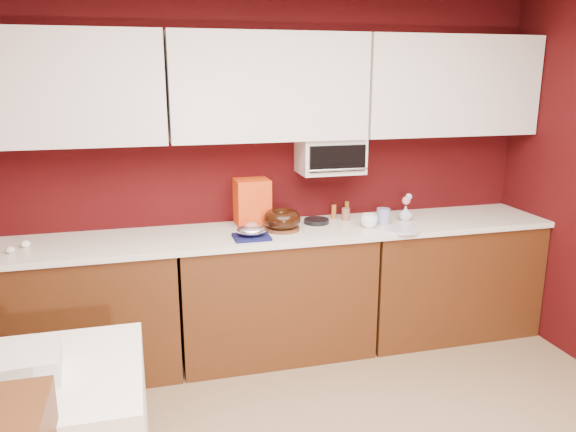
# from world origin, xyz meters

# --- Properties ---
(wall_back) EXTENTS (4.00, 0.02, 2.50)m
(wall_back) POSITION_xyz_m (0.00, 2.25, 1.25)
(wall_back) COLOR #3A0808
(wall_back) RESTS_ON floor
(base_cabinet_left) EXTENTS (1.31, 0.58, 0.86)m
(base_cabinet_left) POSITION_xyz_m (-1.33, 1.94, 0.43)
(base_cabinet_left) COLOR #4D270F
(base_cabinet_left) RESTS_ON floor
(base_cabinet_center) EXTENTS (1.31, 0.58, 0.86)m
(base_cabinet_center) POSITION_xyz_m (0.00, 1.94, 0.43)
(base_cabinet_center) COLOR #4D270F
(base_cabinet_center) RESTS_ON floor
(base_cabinet_right) EXTENTS (1.31, 0.58, 0.86)m
(base_cabinet_right) POSITION_xyz_m (1.33, 1.94, 0.43)
(base_cabinet_right) COLOR #4D270F
(base_cabinet_right) RESTS_ON floor
(countertop) EXTENTS (4.00, 0.62, 0.04)m
(countertop) POSITION_xyz_m (0.00, 1.94, 0.88)
(countertop) COLOR white
(countertop) RESTS_ON base_cabinet_center
(upper_cabinet_left) EXTENTS (1.31, 0.33, 0.70)m
(upper_cabinet_left) POSITION_xyz_m (-1.33, 2.08, 1.85)
(upper_cabinet_left) COLOR white
(upper_cabinet_left) RESTS_ON wall_back
(upper_cabinet_center) EXTENTS (1.31, 0.33, 0.70)m
(upper_cabinet_center) POSITION_xyz_m (0.00, 2.08, 1.85)
(upper_cabinet_center) COLOR white
(upper_cabinet_center) RESTS_ON wall_back
(upper_cabinet_right) EXTENTS (1.31, 0.33, 0.70)m
(upper_cabinet_right) POSITION_xyz_m (1.33, 2.08, 1.85)
(upper_cabinet_right) COLOR white
(upper_cabinet_right) RESTS_ON wall_back
(toaster_oven) EXTENTS (0.45, 0.30, 0.25)m
(toaster_oven) POSITION_xyz_m (0.45, 2.10, 1.38)
(toaster_oven) COLOR white
(toaster_oven) RESTS_ON upper_cabinet_center
(toaster_oven_door) EXTENTS (0.40, 0.02, 0.18)m
(toaster_oven_door) POSITION_xyz_m (0.45, 1.94, 1.38)
(toaster_oven_door) COLOR black
(toaster_oven_door) RESTS_ON toaster_oven
(toaster_oven_handle) EXTENTS (0.42, 0.02, 0.02)m
(toaster_oven_handle) POSITION_xyz_m (0.45, 1.93, 1.30)
(toaster_oven_handle) COLOR silver
(toaster_oven_handle) RESTS_ON toaster_oven
(cake_base) EXTENTS (0.28, 0.28, 0.02)m
(cake_base) POSITION_xyz_m (0.05, 1.93, 0.91)
(cake_base) COLOR #5A311B
(cake_base) RESTS_ON countertop
(bundt_cake) EXTENTS (0.33, 0.33, 0.10)m
(bundt_cake) POSITION_xyz_m (0.05, 1.93, 0.98)
(bundt_cake) COLOR black
(bundt_cake) RESTS_ON cake_base
(navy_towel) EXTENTS (0.23, 0.20, 0.02)m
(navy_towel) POSITION_xyz_m (-0.19, 1.79, 0.91)
(navy_towel) COLOR #121244
(navy_towel) RESTS_ON countertop
(foil_ham_nest) EXTENTS (0.21, 0.19, 0.07)m
(foil_ham_nest) POSITION_xyz_m (-0.19, 1.79, 0.96)
(foil_ham_nest) COLOR white
(foil_ham_nest) RESTS_ON navy_towel
(roasted_ham) EXTENTS (0.11, 0.10, 0.06)m
(roasted_ham) POSITION_xyz_m (-0.19, 1.79, 0.98)
(roasted_ham) COLOR #C46C59
(roasted_ham) RESTS_ON foil_ham_nest
(pandoro_box) EXTENTS (0.24, 0.22, 0.32)m
(pandoro_box) POSITION_xyz_m (-0.11, 2.15, 1.06)
(pandoro_box) COLOR red
(pandoro_box) RESTS_ON countertop
(dark_pan) EXTENTS (0.22, 0.22, 0.03)m
(dark_pan) POSITION_xyz_m (0.34, 2.04, 0.92)
(dark_pan) COLOR black
(dark_pan) RESTS_ON countertop
(coffee_mug) EXTENTS (0.13, 0.13, 0.11)m
(coffee_mug) POSITION_xyz_m (0.65, 1.84, 0.96)
(coffee_mug) COLOR white
(coffee_mug) RESTS_ON countertop
(blue_jar) EXTENTS (0.11, 0.11, 0.11)m
(blue_jar) POSITION_xyz_m (0.79, 1.90, 0.96)
(blue_jar) COLOR navy
(blue_jar) RESTS_ON countertop
(flower_vase) EXTENTS (0.09, 0.09, 0.12)m
(flower_vase) POSITION_xyz_m (0.98, 1.95, 0.96)
(flower_vase) COLOR silver
(flower_vase) RESTS_ON countertop
(flower_pink) EXTENTS (0.06, 0.06, 0.06)m
(flower_pink) POSITION_xyz_m (0.98, 1.95, 1.05)
(flower_pink) COLOR #D67C7F
(flower_pink) RESTS_ON flower_vase
(flower_blue) EXTENTS (0.05, 0.05, 0.05)m
(flower_blue) POSITION_xyz_m (1.01, 1.97, 1.07)
(flower_blue) COLOR #98C9F3
(flower_blue) RESTS_ON flower_vase
(china_plate) EXTENTS (0.31, 0.31, 0.01)m
(china_plate) POSITION_xyz_m (0.85, 1.71, 0.91)
(china_plate) COLOR white
(china_plate) RESTS_ON countertop
(amber_bottle) EXTENTS (0.05, 0.05, 0.10)m
(amber_bottle) POSITION_xyz_m (0.50, 2.14, 0.95)
(amber_bottle) COLOR #98511B
(amber_bottle) RESTS_ON countertop
(paper_cup) EXTENTS (0.07, 0.07, 0.09)m
(paper_cup) POSITION_xyz_m (0.57, 2.08, 0.94)
(paper_cup) COLOR brown
(paper_cup) RESTS_ON countertop
(egg_left) EXTENTS (0.06, 0.05, 0.04)m
(egg_left) POSITION_xyz_m (-1.63, 1.85, 0.92)
(egg_left) COLOR silver
(egg_left) RESTS_ON countertop
(egg_right) EXTENTS (0.07, 0.06, 0.05)m
(egg_right) POSITION_xyz_m (-1.57, 1.95, 0.92)
(egg_right) COLOR white
(egg_right) RESTS_ON countertop
(newspaper_stack) EXTENTS (0.33, 0.28, 0.11)m
(newspaper_stack) POSITION_xyz_m (-1.37, 0.58, 0.80)
(newspaper_stack) COLOR silver
(newspaper_stack) RESTS_ON dining_table
(amber_bottle_tall) EXTENTS (0.04, 0.04, 0.12)m
(amber_bottle_tall) POSITION_xyz_m (0.61, 2.16, 0.96)
(amber_bottle_tall) COLOR brown
(amber_bottle_tall) RESTS_ON countertop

